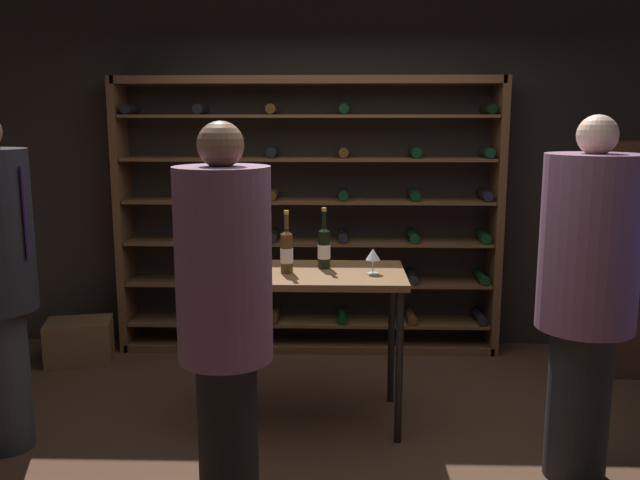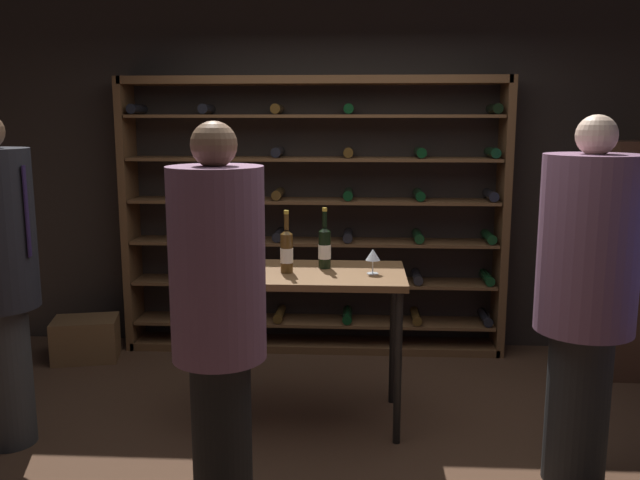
{
  "view_description": "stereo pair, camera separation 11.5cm",
  "coord_description": "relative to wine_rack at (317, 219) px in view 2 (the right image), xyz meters",
  "views": [
    {
      "loc": [
        0.02,
        -3.62,
        1.85
      ],
      "look_at": [
        -0.09,
        0.29,
        1.14
      ],
      "focal_mm": 37.77,
      "sensor_mm": 36.0,
      "label": 1
    },
    {
      "loc": [
        0.13,
        -3.61,
        1.85
      ],
      "look_at": [
        -0.09,
        0.29,
        1.14
      ],
      "focal_mm": 37.77,
      "sensor_mm": 36.0,
      "label": 2
    }
  ],
  "objects": [
    {
      "name": "ground_plane",
      "position": [
        0.19,
        -1.63,
        -1.07
      ],
      "size": [
        9.67,
        9.67,
        0.0
      ],
      "primitive_type": "plane",
      "color": "#472D1E"
    },
    {
      "name": "back_wall",
      "position": [
        0.19,
        0.21,
        0.39
      ],
      "size": [
        5.75,
        0.1,
        2.91
      ],
      "primitive_type": "cube",
      "color": "black",
      "rests_on": "ground"
    },
    {
      "name": "wine_rack",
      "position": [
        0.0,
        0.0,
        0.0
      ],
      "size": [
        3.01,
        0.32,
        2.16
      ],
      "color": "brown",
      "rests_on": "ground"
    },
    {
      "name": "tasting_table",
      "position": [
        0.01,
        -1.31,
        -0.23
      ],
      "size": [
        1.2,
        0.67,
        0.94
      ],
      "color": "brown",
      "rests_on": "ground"
    },
    {
      "name": "person_guest_khaki",
      "position": [
        1.45,
        -1.94,
        -0.04
      ],
      "size": [
        0.48,
        0.49,
        1.87
      ],
      "rotation": [
        0.0,
        0.0,
        3.05
      ],
      "color": "black",
      "rests_on": "ground"
    },
    {
      "name": "person_bystander_red_print",
      "position": [
        -0.29,
        -2.39,
        -0.05
      ],
      "size": [
        0.42,
        0.42,
        1.84
      ],
      "rotation": [
        0.0,
        0.0,
        -2.71
      ],
      "color": "black",
      "rests_on": "ground"
    },
    {
      "name": "wine_crate",
      "position": [
        -1.78,
        -0.35,
        -0.91
      ],
      "size": [
        0.54,
        0.44,
        0.32
      ],
      "primitive_type": "cube",
      "rotation": [
        0.0,
        0.0,
        0.23
      ],
      "color": "brown",
      "rests_on": "ground"
    },
    {
      "name": "display_cabinet",
      "position": [
        2.28,
        -0.43,
        -0.22
      ],
      "size": [
        0.44,
        0.36,
        1.7
      ],
      "primitive_type": "cube",
      "color": "#4C2D1E",
      "rests_on": "ground"
    },
    {
      "name": "wine_bottle_red_label",
      "position": [
        -0.1,
        -1.35,
        0.01
      ],
      "size": [
        0.08,
        0.08,
        0.37
      ],
      "color": "#4C3314",
      "rests_on": "tasting_table"
    },
    {
      "name": "wine_bottle_gold_foil",
      "position": [
        0.12,
        -1.21,
        0.01
      ],
      "size": [
        0.08,
        0.08,
        0.37
      ],
      "color": "black",
      "rests_on": "tasting_table"
    },
    {
      "name": "wine_glass_stemmed_right",
      "position": [
        0.41,
        -1.36,
        -0.02
      ],
      "size": [
        0.09,
        0.09,
        0.15
      ],
      "color": "silver",
      "rests_on": "tasting_table"
    }
  ]
}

